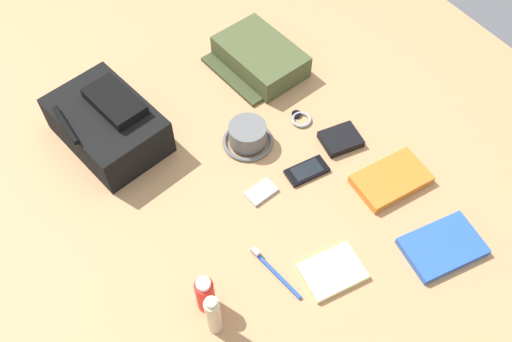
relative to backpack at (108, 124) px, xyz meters
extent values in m
cube|color=tan|center=(-0.36, -0.27, -0.08)|extent=(2.64, 2.02, 0.02)
cube|color=black|center=(0.00, 0.00, 0.00)|extent=(0.36, 0.27, 0.12)
cube|color=black|center=(0.00, -0.04, 0.07)|extent=(0.19, 0.13, 0.03)
cylinder|color=black|center=(0.00, 0.11, 0.07)|extent=(0.15, 0.02, 0.02)
cube|color=#47512D|center=(0.01, -0.53, -0.03)|extent=(0.30, 0.21, 0.08)
cube|color=#394124|center=(0.01, -0.43, -0.06)|extent=(0.27, 0.09, 0.01)
cylinder|color=slate|center=(-0.23, -0.32, -0.03)|extent=(0.11, 0.11, 0.06)
torus|color=slate|center=(-0.23, -0.32, -0.06)|extent=(0.15, 0.15, 0.01)
cylinder|color=beige|center=(-0.65, 0.05, 0.00)|extent=(0.04, 0.04, 0.14)
cylinder|color=beige|center=(-0.65, 0.05, 0.08)|extent=(0.03, 0.03, 0.01)
cylinder|color=red|center=(-0.59, 0.03, -0.01)|extent=(0.04, 0.04, 0.12)
cylinder|color=silver|center=(-0.59, 0.03, 0.06)|extent=(0.03, 0.03, 0.01)
cube|color=blue|center=(-0.80, -0.55, -0.06)|extent=(0.16, 0.22, 0.02)
cube|color=white|center=(-0.80, -0.55, -0.06)|extent=(0.15, 0.21, 0.02)
cube|color=orange|center=(-0.57, -0.58, -0.05)|extent=(0.14, 0.21, 0.03)
cube|color=white|center=(-0.57, -0.58, -0.06)|extent=(0.13, 0.20, 0.02)
cube|color=black|center=(-0.42, -0.40, -0.06)|extent=(0.07, 0.13, 0.01)
cube|color=black|center=(-0.42, -0.40, -0.05)|extent=(0.06, 0.09, 0.00)
cube|color=#B7B7BC|center=(-0.40, -0.26, -0.06)|extent=(0.06, 0.09, 0.01)
cylinder|color=silver|center=(-0.40, -0.27, -0.06)|extent=(0.03, 0.03, 0.00)
torus|color=#99999E|center=(-0.26, -0.50, -0.06)|extent=(0.06, 0.06, 0.01)
cylinder|color=black|center=(-0.23, -0.50, -0.06)|extent=(0.03, 0.03, 0.01)
cylinder|color=blue|center=(-0.62, -0.15, -0.06)|extent=(0.18, 0.03, 0.01)
cube|color=white|center=(-0.55, -0.14, -0.05)|extent=(0.02, 0.01, 0.01)
cube|color=black|center=(-0.38, -0.55, -0.05)|extent=(0.11, 0.12, 0.02)
cube|color=beige|center=(-0.70, -0.27, -0.06)|extent=(0.13, 0.16, 0.02)
camera|label=1|loc=(-1.08, 0.22, 1.22)|focal=38.95mm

